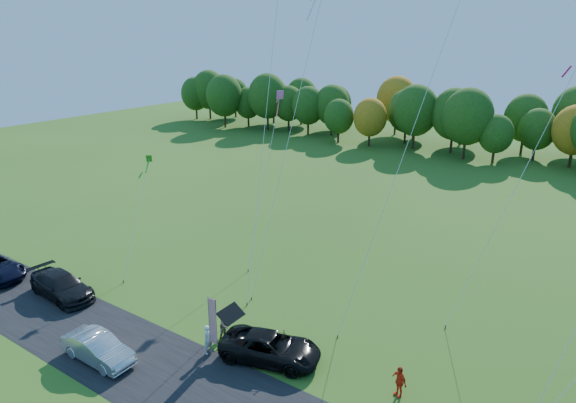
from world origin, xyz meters
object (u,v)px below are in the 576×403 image
Objects in this scene: black_suv at (270,347)px; feather_flag at (212,321)px; silver_sedan at (98,348)px; person_east at (399,381)px.

black_suv is 3.50m from feather_flag.
silver_sedan is 2.74× the size of person_east.
person_east is at bearing 15.76° from feather_flag.
feather_flag is (-9.74, -2.75, 1.39)m from person_east.
silver_sedan is at bearing -141.51° from feather_flag.
silver_sedan is 6.41m from feather_flag.
feather_flag is at bearing 102.53° from black_suv.
feather_flag reaches higher than person_east.
silver_sedan is (-7.69, -5.39, -0.02)m from black_suv.
person_east reaches higher than silver_sedan.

